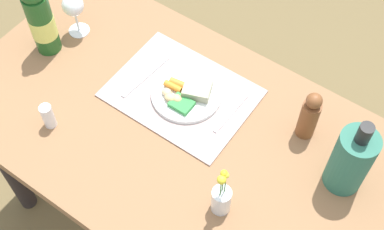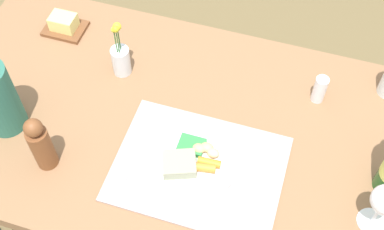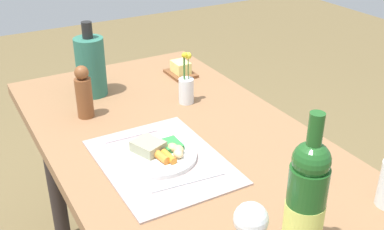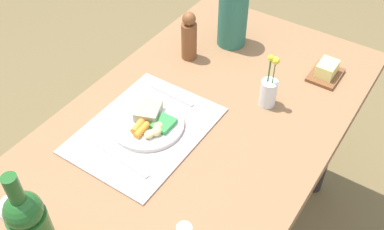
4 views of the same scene
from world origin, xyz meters
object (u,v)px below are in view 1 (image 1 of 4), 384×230
knife (146,76)px  flower_vase (221,198)px  dining_table (182,148)px  wine_bottle (40,17)px  pepper_mill (309,116)px  dinner_plate (187,93)px  cooler_bottle (351,160)px  fork (231,113)px  salt_shaker (48,116)px  wine_glass (73,7)px

knife → flower_vase: 0.52m
dining_table → wine_bottle: 0.62m
knife → pepper_mill: (-0.53, -0.11, 0.08)m
pepper_mill → wine_bottle: size_ratio=0.53×
dinner_plate → wine_bottle: 0.53m
cooler_bottle → wine_bottle: bearing=6.3°
fork → flower_vase: flower_vase is taller
salt_shaker → flower_vase: 0.59m
dinner_plate → wine_glass: bearing=-1.8°
wine_glass → wine_bottle: 0.12m
dining_table → flower_vase: flower_vase is taller
pepper_mill → salt_shaker: (0.65, 0.43, -0.04)m
pepper_mill → wine_glass: pepper_mill is taller
fork → wine_bottle: 0.68m
salt_shaker → cooler_bottle: cooler_bottle is taller
wine_bottle → pepper_mill: bearing=-167.3°
knife → salt_shaker: size_ratio=2.40×
knife → pepper_mill: bearing=-162.5°
salt_shaker → wine_glass: bearing=-60.7°
dining_table → salt_shaker: 0.43m
dinner_plate → wine_bottle: wine_bottle is taller
pepper_mill → cooler_bottle: size_ratio=0.66×
dining_table → salt_shaker: bearing=31.5°
dining_table → knife: 0.26m
dining_table → fork: size_ratio=8.49×
wine_bottle → cooler_bottle: size_ratio=1.25×
wine_glass → dinner_plate: bearing=178.2°
flower_vase → wine_bottle: bearing=-11.1°
knife → cooler_bottle: cooler_bottle is taller
cooler_bottle → dinner_plate: bearing=1.7°
pepper_mill → salt_shaker: size_ratio=2.09×
knife → wine_bottle: (0.35, 0.08, 0.13)m
dining_table → cooler_bottle: bearing=-164.5°
dinner_plate → fork: 0.16m
salt_shaker → cooler_bottle: bearing=-157.3°
wine_bottle → cooler_bottle: (-1.04, -0.12, -0.03)m
fork → flower_vase: size_ratio=0.88×
dining_table → dinner_plate: 0.18m
dinner_plate → pepper_mill: pepper_mill is taller
wine_bottle → salt_shaker: wine_bottle is taller
pepper_mill → wine_bottle: wine_bottle is taller
wine_bottle → cooler_bottle: wine_bottle is taller
wine_glass → flower_vase: bearing=160.6°
pepper_mill → flower_vase: (0.07, 0.36, -0.03)m
knife → dining_table: bearing=160.6°
wine_bottle → fork: bearing=-169.6°
fork → knife: size_ratio=0.80×
dinner_plate → flower_vase: bearing=139.3°
knife → pepper_mill: pepper_mill is taller
wine_glass → fork: bearing=-179.4°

